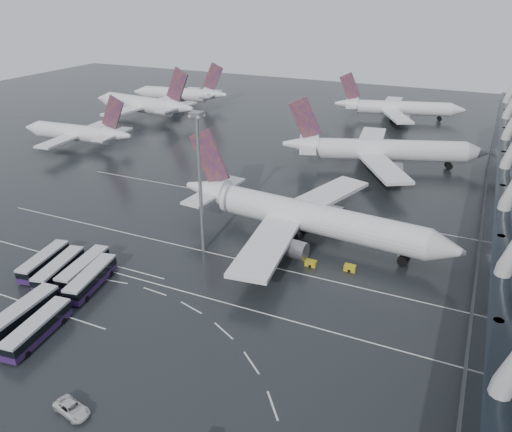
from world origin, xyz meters
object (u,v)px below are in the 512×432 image
at_px(jet_remote_west, 78,133).
at_px(bus_row_near_a, 44,261).
at_px(airliner_gate_b, 380,150).
at_px(bus_row_near_d, 91,278).
at_px(bus_row_near_c, 84,268).
at_px(bus_row_far_b, 22,315).
at_px(bus_row_far_c, 37,328).
at_px(airliner_main, 304,217).
at_px(van_curve_a, 72,408).
at_px(jet_remote_far, 181,95).
at_px(gse_cart_belly_b, 405,253).
at_px(jet_remote_mid, 145,105).
at_px(gse_cart_belly_c, 311,263).
at_px(gse_cart_belly_e, 351,222).
at_px(floodlight_mast, 199,168).
at_px(airliner_gate_c, 396,108).
at_px(bus_row_near_b, 59,269).
at_px(gse_cart_belly_a, 350,268).

height_order(jet_remote_west, bus_row_near_a, jet_remote_west).
bearing_deg(airliner_gate_b, bus_row_near_d, -130.10).
bearing_deg(bus_row_near_c, bus_row_far_b, 176.05).
distance_m(bus_row_far_b, bus_row_far_c, 5.00).
xyz_separation_m(airliner_main, jet_remote_west, (-88.70, 31.14, -0.55)).
height_order(bus_row_far_b, van_curve_a, bus_row_far_b).
relative_size(airliner_gate_b, jet_remote_far, 1.29).
distance_m(airliner_gate_b, gse_cart_belly_b, 53.12).
xyz_separation_m(jet_remote_mid, gse_cart_belly_c, (96.78, -80.93, -4.95)).
height_order(bus_row_near_d, gse_cart_belly_e, bus_row_near_d).
height_order(floodlight_mast, gse_cart_belly_c, floodlight_mast).
xyz_separation_m(jet_remote_mid, gse_cart_belly_e, (98.90, -59.88, -4.94)).
xyz_separation_m(airliner_gate_c, bus_row_near_b, (-33.49, -144.38, -2.74)).
bearing_deg(gse_cart_belly_e, bus_row_far_c, -119.07).
height_order(jet_remote_far, gse_cart_belly_b, jet_remote_far).
bearing_deg(gse_cart_belly_a, bus_row_far_b, -138.63).
bearing_deg(gse_cart_belly_e, bus_row_far_b, -123.19).
xyz_separation_m(bus_row_far_c, gse_cart_belly_a, (37.51, 38.70, -1.14)).
xyz_separation_m(van_curve_a, floodlight_mast, (-6.22, 42.98, 16.90)).
distance_m(jet_remote_mid, bus_row_far_b, 132.13).
bearing_deg(jet_remote_west, airliner_gate_c, -141.61).
height_order(jet_remote_mid, gse_cart_belly_c, jet_remote_mid).
xyz_separation_m(airliner_main, bus_row_near_a, (-39.79, -31.65, -3.52)).
xyz_separation_m(jet_remote_far, gse_cart_belly_e, (98.84, -85.87, -4.36)).
height_order(jet_remote_mid, gse_cart_belly_b, jet_remote_mid).
bearing_deg(bus_row_near_c, floodlight_mast, -48.57).
xyz_separation_m(airliner_main, airliner_gate_b, (4.59, 52.10, -0.11)).
bearing_deg(gse_cart_belly_b, bus_row_far_c, -133.26).
distance_m(jet_remote_far, bus_row_near_d, 144.91).
bearing_deg(gse_cart_belly_a, airliner_gate_b, 97.23).
xyz_separation_m(jet_remote_far, bus_row_far_b, (61.60, -142.79, -3.10)).
xyz_separation_m(bus_row_near_b, gse_cart_belly_e, (42.36, 43.85, -1.12)).
bearing_deg(airliner_gate_b, gse_cart_belly_a, -102.12).
distance_m(jet_remote_far, gse_cart_belly_e, 131.00).
relative_size(jet_remote_west, bus_row_far_c, 3.16).
height_order(jet_remote_west, jet_remote_mid, jet_remote_mid).
height_order(airliner_gate_c, jet_remote_mid, jet_remote_mid).
distance_m(bus_row_near_c, gse_cart_belly_e, 56.88).
bearing_deg(bus_row_far_c, airliner_gate_c, -15.83).
bearing_deg(gse_cart_belly_b, airliner_gate_b, 107.52).
bearing_deg(van_curve_a, bus_row_near_c, 50.27).
xyz_separation_m(bus_row_near_d, bus_row_far_b, (-2.50, -12.86, 0.09)).
height_order(bus_row_near_a, bus_row_far_c, bus_row_far_c).
relative_size(jet_remote_mid, jet_remote_far, 1.12).
relative_size(bus_row_far_c, gse_cart_belly_c, 6.15).
relative_size(airliner_gate_c, bus_row_near_b, 3.81).
bearing_deg(gse_cart_belly_e, bus_row_near_b, -134.01).
relative_size(airliner_gate_c, gse_cart_belly_c, 23.27).
relative_size(airliner_main, airliner_gate_b, 1.08).
xyz_separation_m(airliner_main, bus_row_near_b, (-35.16, -32.52, -3.48)).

